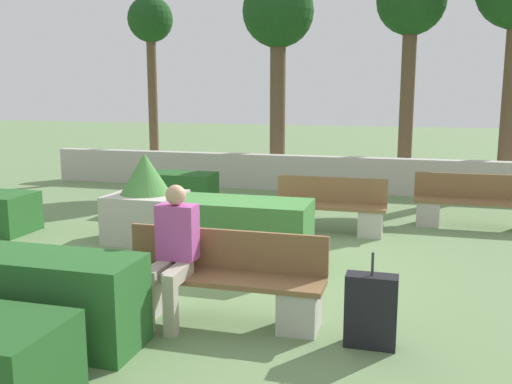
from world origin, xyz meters
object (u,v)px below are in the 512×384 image
bench_front (220,286)px  tree_center_right (411,10)px  bench_right_side (329,212)px  suitcase (371,311)px  planter_corner_right (146,203)px  tree_leftmost (151,30)px  person_seated_man (172,248)px  bench_left_side (479,207)px  tree_center_left (278,21)px

bench_front → tree_center_right: (1.56, 8.88, 3.66)m
bench_right_side → tree_center_right: (1.03, 5.15, 3.68)m
bench_front → suitcase: (1.45, -0.22, -0.01)m
planter_corner_right → bench_front: bearing=-51.5°
bench_front → tree_leftmost: 10.51m
person_seated_man → bench_front: bearing=18.6°
suitcase → tree_center_right: bearing=89.3°
person_seated_man → planter_corner_right: bearing=120.8°
tree_leftmost → bench_front: bearing=-61.0°
tree_leftmost → tree_center_right: (6.37, 0.18, 0.29)m
suitcase → tree_leftmost: tree_leftmost is taller
bench_left_side → tree_leftmost: 9.25m
person_seated_man → bench_right_side: bearing=76.2°
bench_left_side → bench_right_side: same height
person_seated_man → tree_center_left: size_ratio=0.27×
planter_corner_right → tree_leftmost: tree_leftmost is taller
person_seated_man → suitcase: (1.88, -0.07, -0.40)m
bench_right_side → tree_leftmost: 8.04m
bench_front → tree_center_right: 9.73m
tree_leftmost → tree_center_left: tree_center_left is taller
bench_front → person_seated_man: bearing=-161.4°
planter_corner_right → tree_leftmost: (-2.78, 6.15, 3.16)m
tree_center_right → bench_right_side: bearing=-101.3°
bench_right_side → planter_corner_right: bearing=-149.2°
bench_right_side → person_seated_man: size_ratio=1.33×
bench_front → bench_right_side: same height
planter_corner_right → suitcase: (3.49, -2.78, -0.23)m
tree_leftmost → tree_center_right: size_ratio=0.91×
bench_front → tree_leftmost: bearing=119.0°
bench_left_side → planter_corner_right: size_ratio=1.57×
planter_corner_right → tree_center_left: (0.61, 5.88, 3.25)m
bench_left_side → tree_leftmost: bearing=158.5°
bench_front → tree_center_left: size_ratio=0.42×
person_seated_man → tree_leftmost: 10.32m
bench_right_side → suitcase: bearing=-70.7°
person_seated_man → tree_leftmost: (-4.39, 8.85, 2.99)m
person_seated_man → bench_left_side: bearing=56.3°
bench_right_side → tree_center_left: (-1.95, 4.70, 3.49)m
bench_left_side → tree_center_left: (-4.25, 3.72, 3.48)m
bench_left_side → suitcase: bearing=-99.4°
bench_left_side → person_seated_man: person_seated_man is taller
bench_front → planter_corner_right: 3.28m
tree_center_left → tree_center_right: 3.03m
bench_front → tree_leftmost: tree_leftmost is taller
bench_right_side → tree_center_left: 6.17m
person_seated_man → tree_center_left: bearing=96.7°
planter_corner_right → bench_left_side: bearing=24.0°
bench_right_side → tree_center_left: bearing=118.7°
bench_front → suitcase: 1.47m
tree_leftmost → person_seated_man: bearing=-63.6°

